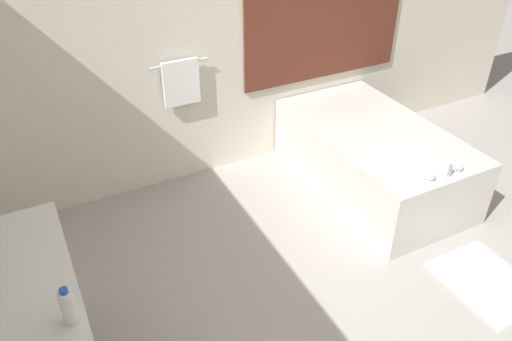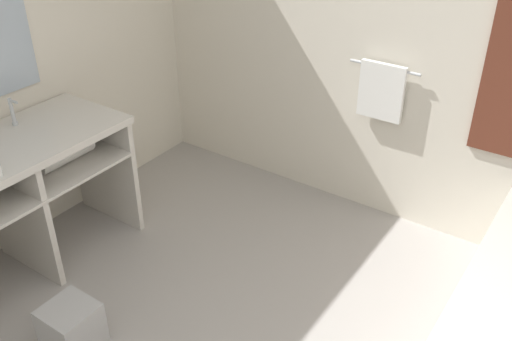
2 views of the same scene
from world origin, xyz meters
TOP-DOWN VIEW (x-y plane):
  - wall_back_with_blinds at (0.04, 2.23)m, footprint 7.40×0.13m
  - vanity_counter at (-1.85, 0.30)m, footprint 0.67×1.47m
  - sink_faucet at (-2.04, 0.50)m, footprint 0.09×0.04m
  - waste_bin at (-1.10, -0.01)m, footprint 0.27×0.27m

SIDE VIEW (x-z plane):
  - waste_bin at x=-1.10m, z-range 0.00..0.28m
  - vanity_counter at x=-1.85m, z-range 0.21..1.12m
  - sink_faucet at x=-2.04m, z-range 0.91..1.09m
  - wall_back_with_blinds at x=0.04m, z-range 0.00..2.70m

